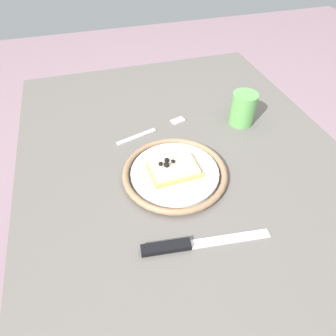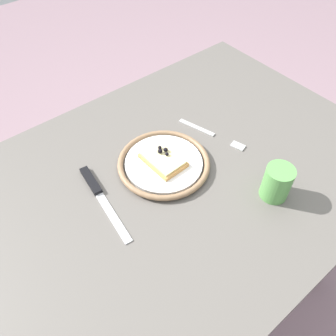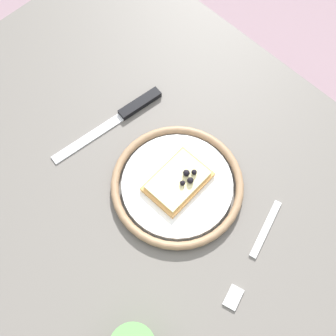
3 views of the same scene
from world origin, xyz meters
The scene contains 7 objects.
ground_plane centered at (0.00, 0.00, 0.00)m, with size 6.00×6.00×0.00m, color gray.
dining_table centered at (0.00, 0.00, 0.64)m, with size 1.09×0.77×0.72m.
plate centered at (0.01, -0.04, 0.73)m, with size 0.23×0.23×0.02m.
pizza_slice_near centered at (0.01, -0.04, 0.75)m, with size 0.08×0.11×0.03m.
knife centered at (0.18, -0.08, 0.73)m, with size 0.05×0.24×0.01m.
fork centered at (-0.16, -0.05, 0.73)m, with size 0.07×0.20×0.00m.
cup centered at (-0.13, 0.19, 0.77)m, with size 0.06×0.06×0.09m, color #599E4C.
Camera 1 is at (0.45, -0.19, 1.20)m, focal length 31.94 mm.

